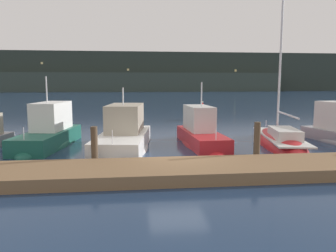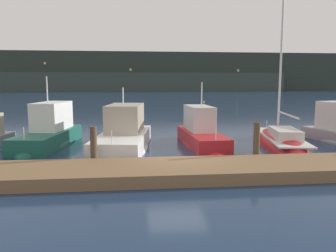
% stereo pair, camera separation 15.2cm
% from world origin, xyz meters
% --- Properties ---
extents(ground_plane, '(400.00, 400.00, 0.00)m').
position_xyz_m(ground_plane, '(0.00, 0.00, 0.00)').
color(ground_plane, '#192D4C').
extents(dock, '(28.94, 2.80, 0.45)m').
position_xyz_m(dock, '(0.00, -1.78, 0.23)').
color(dock, brown).
rests_on(dock, ground).
extents(mooring_pile_1, '(0.28, 0.28, 1.73)m').
position_xyz_m(mooring_pile_1, '(-3.49, -0.13, 0.87)').
color(mooring_pile_1, '#4C3D2D').
rests_on(mooring_pile_1, ground).
extents(mooring_pile_2, '(0.28, 0.28, 1.82)m').
position_xyz_m(mooring_pile_2, '(3.49, -0.13, 0.91)').
color(mooring_pile_2, '#4C3D2D').
rests_on(mooring_pile_2, ground).
extents(motorboat_berth_2, '(3.02, 6.83, 4.55)m').
position_xyz_m(motorboat_berth_2, '(-6.52, 4.86, 0.42)').
color(motorboat_berth_2, '#195647').
rests_on(motorboat_berth_2, ground).
extents(motorboat_berth_3, '(3.47, 7.31, 3.86)m').
position_xyz_m(motorboat_berth_3, '(-2.37, 3.55, 0.43)').
color(motorboat_berth_3, white).
rests_on(motorboat_berth_3, ground).
extents(motorboat_berth_4, '(2.19, 6.39, 3.99)m').
position_xyz_m(motorboat_berth_4, '(1.96, 4.30, 0.45)').
color(motorboat_berth_4, red).
rests_on(motorboat_berth_4, ground).
extents(sailboat_berth_5, '(3.58, 8.23, 11.82)m').
position_xyz_m(sailboat_berth_5, '(6.36, 3.67, 0.09)').
color(sailboat_berth_5, red).
rests_on(sailboat_berth_5, ground).
extents(channel_buoy, '(1.45, 1.45, 1.76)m').
position_xyz_m(channel_buoy, '(4.77, 16.69, 0.63)').
color(channel_buoy, red).
rests_on(channel_buoy, ground).
extents(hillside_backdrop, '(240.00, 23.00, 15.03)m').
position_xyz_m(hillside_backdrop, '(-2.53, 119.30, 6.92)').
color(hillside_backdrop, '#28332D').
rests_on(hillside_backdrop, ground).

